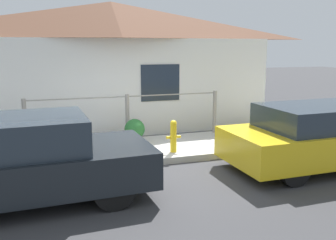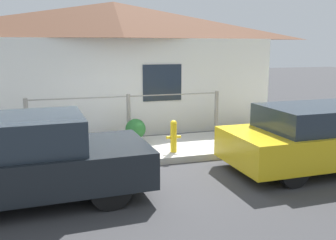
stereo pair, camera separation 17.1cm
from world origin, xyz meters
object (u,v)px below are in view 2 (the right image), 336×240
Objects in this scene: fire_hydrant at (174,135)px; potted_plant_near_hydrant at (136,130)px; car_left at (20,160)px; car_right at (323,137)px.

fire_hydrant is 1.20× the size of potted_plant_near_hydrant.
car_right is (5.76, 0.00, -0.05)m from car_left.
car_right is at bearing -36.96° from potted_plant_near_hydrant.
car_left is 6.75× the size of potted_plant_near_hydrant.
potted_plant_near_hydrant is at bearing 44.15° from car_left.
car_left is at bearing -133.70° from potted_plant_near_hydrant.
car_right reaches higher than fire_hydrant.
car_right is at bearing -2.15° from car_left.
car_left is 5.61× the size of fire_hydrant.
fire_hydrant is at bearing -57.59° from potted_plant_near_hydrant.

